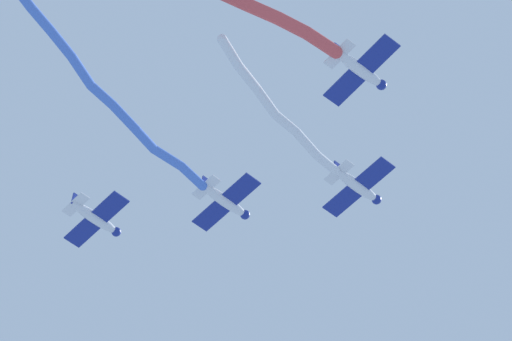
{
  "coord_description": "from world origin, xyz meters",
  "views": [
    {
      "loc": [
        43.55,
        24.78,
        7.46
      ],
      "look_at": [
        8.45,
        -7.46,
        69.91
      ],
      "focal_mm": 70.99,
      "sensor_mm": 36.0,
      "label": 1
    }
  ],
  "objects_px": {
    "airplane_lead": "(358,186)",
    "airplane_slot": "(96,218)",
    "airplane_left_wing": "(226,201)",
    "airplane_right_wing": "(361,70)"
  },
  "relations": [
    {
      "from": "airplane_left_wing",
      "to": "airplane_slot",
      "type": "relative_size",
      "value": 1.0
    },
    {
      "from": "airplane_left_wing",
      "to": "airplane_right_wing",
      "type": "xyz_separation_m",
      "value": [
        2.12,
        15.55,
        0.3
      ]
    },
    {
      "from": "airplane_lead",
      "to": "airplane_slot",
      "type": "xyz_separation_m",
      "value": [
        11.87,
        -17.45,
        -0.3
      ]
    },
    {
      "from": "airplane_right_wing",
      "to": "airplane_slot",
      "type": "distance_m",
      "value": 24.58
    },
    {
      "from": "airplane_lead",
      "to": "airplane_right_wing",
      "type": "relative_size",
      "value": 1.0
    },
    {
      "from": "airplane_lead",
      "to": "airplane_left_wing",
      "type": "relative_size",
      "value": 1.0
    },
    {
      "from": "airplane_left_wing",
      "to": "airplane_right_wing",
      "type": "distance_m",
      "value": 15.69
    },
    {
      "from": "airplane_right_wing",
      "to": "airplane_slot",
      "type": "bearing_deg",
      "value": 107.43
    },
    {
      "from": "airplane_slot",
      "to": "airplane_left_wing",
      "type": "bearing_deg",
      "value": -51.39
    },
    {
      "from": "airplane_left_wing",
      "to": "airplane_slot",
      "type": "distance_m",
      "value": 10.56
    }
  ]
}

